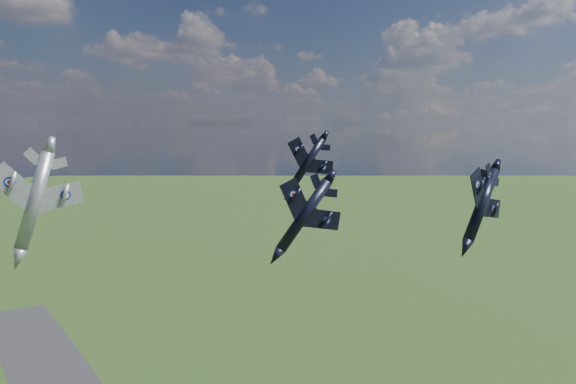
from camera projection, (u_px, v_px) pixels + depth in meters
jet_lead_navy at (304, 215)px, 70.83m from camera, size 13.21×16.47×8.70m
jet_right_navy at (482, 205)px, 66.45m from camera, size 11.73×15.04×8.12m
jet_high_navy at (307, 164)px, 109.32m from camera, size 15.65×18.69×9.20m
jet_left_silver at (35, 200)px, 63.25m from camera, size 12.60×16.28×6.50m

